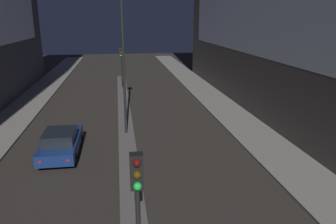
{
  "coord_description": "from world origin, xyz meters",
  "views": [
    {
      "loc": [
        -0.33,
        -2.87,
        7.36
      ],
      "look_at": [
        2.89,
        18.29,
        1.11
      ],
      "focal_mm": 35.0,
      "sensor_mm": 36.0,
      "label": 1
    }
  ],
  "objects_px": {
    "traffic_light_near": "(137,195)",
    "street_lamp": "(122,18)",
    "traffic_light_mid": "(121,59)",
    "car_left_lane": "(61,142)"
  },
  "relations": [
    {
      "from": "traffic_light_near",
      "to": "street_lamp",
      "type": "bearing_deg",
      "value": 90.0
    },
    {
      "from": "traffic_light_near",
      "to": "street_lamp",
      "type": "distance_m",
      "value": 13.63
    },
    {
      "from": "traffic_light_near",
      "to": "traffic_light_mid",
      "type": "height_order",
      "value": "same"
    },
    {
      "from": "traffic_light_near",
      "to": "traffic_light_mid",
      "type": "relative_size",
      "value": 1.0
    },
    {
      "from": "traffic_light_near",
      "to": "car_left_lane",
      "type": "height_order",
      "value": "traffic_light_near"
    },
    {
      "from": "street_lamp",
      "to": "traffic_light_mid",
      "type": "bearing_deg",
      "value": 90.0
    },
    {
      "from": "street_lamp",
      "to": "car_left_lane",
      "type": "xyz_separation_m",
      "value": [
        -3.6,
        -2.72,
        -6.51
      ]
    },
    {
      "from": "car_left_lane",
      "to": "traffic_light_near",
      "type": "bearing_deg",
      "value": -70.71
    },
    {
      "from": "car_left_lane",
      "to": "street_lamp",
      "type": "bearing_deg",
      "value": 37.03
    },
    {
      "from": "traffic_light_near",
      "to": "street_lamp",
      "type": "relative_size",
      "value": 0.42
    }
  ]
}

